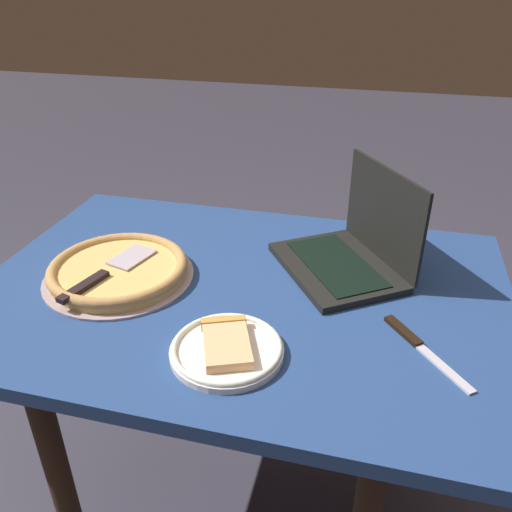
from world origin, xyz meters
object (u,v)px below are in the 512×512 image
Objects in this scene: laptop at (352,249)px; table_knife at (418,344)px; dining_table at (242,320)px; pizza_plate at (227,348)px; pizza_tray at (118,270)px.

laptop is 1.97× the size of table_knife.
laptop is at bearing -146.90° from dining_table.
pizza_plate is 0.38m from table_knife.
dining_table is 5.53× the size of pizza_plate.
table_knife is at bearing -162.14° from pizza_plate.
laptop is 0.56m from pizza_tray.
dining_table is 6.10× the size of table_knife.
table_knife is (-0.69, 0.09, -0.02)m from pizza_tray.
laptop is at bearing -59.87° from table_knife.
laptop reaches higher than table_knife.
pizza_plate is 0.39m from pizza_tray.
dining_table is 0.32m from pizza_tray.
pizza_tray is 1.77× the size of table_knife.
pizza_plate reaches higher than dining_table.
dining_table is at bearing -174.07° from pizza_tray.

